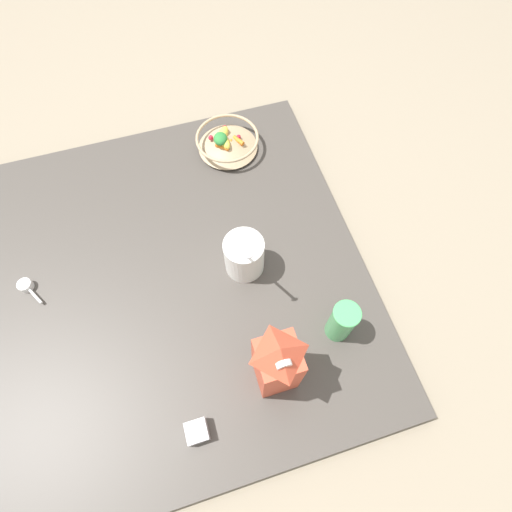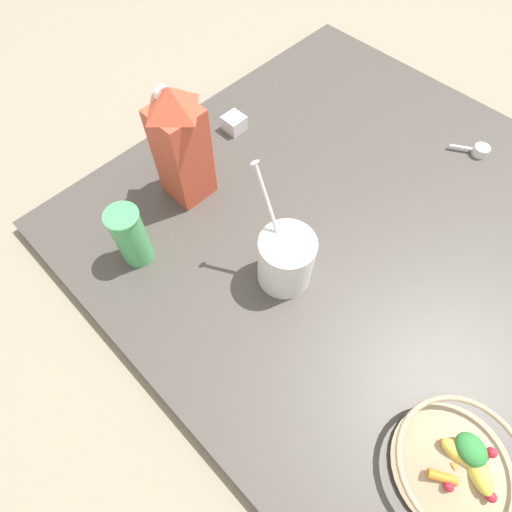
# 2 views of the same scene
# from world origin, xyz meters

# --- Properties ---
(ground_plane) EXTENTS (6.00, 6.00, 0.00)m
(ground_plane) POSITION_xyz_m (0.00, 0.00, 0.00)
(ground_plane) COLOR gray
(countertop) EXTENTS (1.14, 1.14, 0.03)m
(countertop) POSITION_xyz_m (0.00, 0.00, 0.02)
(countertop) COLOR #47423D
(countertop) RESTS_ON ground_plane
(fruit_bowl) EXTENTS (0.21, 0.21, 0.08)m
(fruit_bowl) POSITION_xyz_m (0.30, 0.41, 0.07)
(fruit_bowl) COLOR tan
(fruit_bowl) RESTS_ON countertop
(milk_carton) EXTENTS (0.09, 0.09, 0.29)m
(milk_carton) POSITION_xyz_m (0.22, -0.35, 0.18)
(milk_carton) COLOR #CC4C33
(milk_carton) RESTS_ON countertop
(yogurt_tub) EXTENTS (0.11, 0.16, 0.26)m
(yogurt_tub) POSITION_xyz_m (0.23, -0.03, 0.11)
(yogurt_tub) COLOR white
(yogurt_tub) RESTS_ON countertop
(drinking_cup) EXTENTS (0.07, 0.07, 0.15)m
(drinking_cup) POSITION_xyz_m (0.42, -0.29, 0.11)
(drinking_cup) COLOR #4CB266
(drinking_cup) RESTS_ON countertop
(spice_jar) EXTENTS (0.05, 0.05, 0.04)m
(spice_jar) POSITION_xyz_m (-0.01, -0.43, 0.05)
(spice_jar) COLOR silver
(spice_jar) RESTS_ON countertop
(measuring_scoop) EXTENTS (0.06, 0.09, 0.02)m
(measuring_scoop) POSITION_xyz_m (-0.38, 0.08, 0.04)
(measuring_scoop) COLOR white
(measuring_scoop) RESTS_ON countertop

